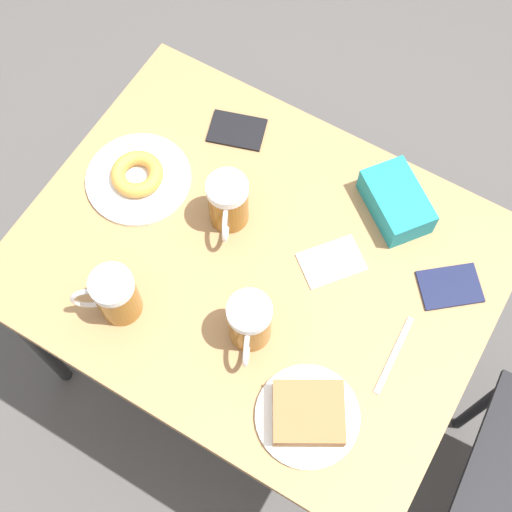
# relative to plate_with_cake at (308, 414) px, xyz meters

# --- Properties ---
(ground_plane) EXTENTS (8.00, 8.00, 0.00)m
(ground_plane) POSITION_rel_plate_with_cake_xyz_m (-0.23, -0.25, -0.73)
(ground_plane) COLOR #474442
(table) EXTENTS (0.77, 0.99, 0.70)m
(table) POSITION_rel_plate_with_cake_xyz_m (-0.23, -0.25, -0.08)
(table) COLOR #997044
(table) RESTS_ON ground_plane
(plate_with_cake) EXTENTS (0.20, 0.20, 0.05)m
(plate_with_cake) POSITION_rel_plate_with_cake_xyz_m (0.00, 0.00, 0.00)
(plate_with_cake) COLOR white
(plate_with_cake) RESTS_ON table
(plate_with_donut) EXTENTS (0.23, 0.23, 0.04)m
(plate_with_donut) POSITION_rel_plate_with_cake_xyz_m (-0.27, -0.58, -0.01)
(plate_with_donut) COLOR white
(plate_with_donut) RESTS_ON table
(beer_mug_left) EXTENTS (0.10, 0.12, 0.13)m
(beer_mug_left) POSITION_rel_plate_with_cake_xyz_m (-0.00, -0.44, 0.05)
(beer_mug_left) COLOR #8C5619
(beer_mug_left) RESTS_ON table
(beer_mug_center) EXTENTS (0.13, 0.09, 0.13)m
(beer_mug_center) POSITION_rel_plate_with_cake_xyz_m (-0.29, -0.36, 0.05)
(beer_mug_center) COLOR #8C5619
(beer_mug_center) RESTS_ON table
(beer_mug_right) EXTENTS (0.13, 0.09, 0.13)m
(beer_mug_right) POSITION_rel_plate_with_cake_xyz_m (-0.09, -0.18, 0.05)
(beer_mug_right) COLOR #8C5619
(beer_mug_right) RESTS_ON table
(napkin_folded) EXTENTS (0.16, 0.15, 0.00)m
(napkin_folded) POSITION_rel_plate_with_cake_xyz_m (-0.31, -0.11, -0.02)
(napkin_folded) COLOR white
(napkin_folded) RESTS_ON table
(fork) EXTENTS (0.18, 0.02, 0.00)m
(fork) POSITION_rel_plate_with_cake_xyz_m (-0.20, 0.09, -0.02)
(fork) COLOR silver
(fork) RESTS_ON table
(passport_near_edge) EXTENTS (0.15, 0.15, 0.01)m
(passport_near_edge) POSITION_rel_plate_with_cake_xyz_m (-0.39, 0.13, -0.02)
(passport_near_edge) COLOR #141938
(passport_near_edge) RESTS_ON table
(passport_far_edge) EXTENTS (0.12, 0.15, 0.01)m
(passport_far_edge) POSITION_rel_plate_with_cake_xyz_m (-0.49, -0.46, -0.02)
(passport_far_edge) COLOR black
(passport_far_edge) RESTS_ON table
(blue_pouch) EXTENTS (0.18, 0.20, 0.07)m
(blue_pouch) POSITION_rel_plate_with_cake_xyz_m (-0.49, -0.06, 0.01)
(blue_pouch) COLOR teal
(blue_pouch) RESTS_ON table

